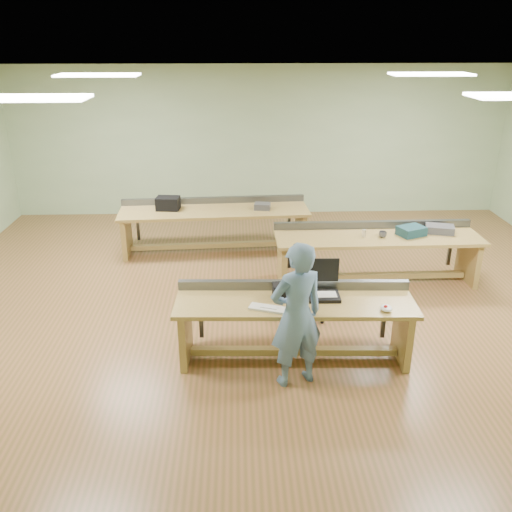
% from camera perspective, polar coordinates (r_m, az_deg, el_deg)
% --- Properties ---
extents(floor, '(10.00, 10.00, 0.00)m').
position_cam_1_polar(floor, '(7.88, 1.49, -4.36)').
color(floor, brown).
rests_on(floor, ground).
extents(ceiling, '(10.00, 10.00, 0.00)m').
position_cam_1_polar(ceiling, '(7.05, 1.74, 17.94)').
color(ceiling, silver).
rests_on(ceiling, wall_back).
extents(wall_back, '(10.00, 0.04, 3.00)m').
position_cam_1_polar(wall_back, '(11.21, 0.31, 11.93)').
color(wall_back, '#9CB78A').
rests_on(wall_back, floor).
extents(wall_front, '(10.00, 0.04, 3.00)m').
position_cam_1_polar(wall_front, '(3.68, 5.55, -11.71)').
color(wall_front, '#9CB78A').
rests_on(wall_front, floor).
extents(fluor_panels, '(6.20, 3.50, 0.03)m').
position_cam_1_polar(fluor_panels, '(7.05, 1.74, 17.70)').
color(fluor_panels, white).
rests_on(fluor_panels, ceiling).
extents(workbench_front, '(2.74, 0.82, 0.86)m').
position_cam_1_polar(workbench_front, '(6.26, 4.06, -6.26)').
color(workbench_front, '#A98847').
rests_on(workbench_front, floor).
extents(workbench_mid, '(3.07, 0.85, 0.86)m').
position_cam_1_polar(workbench_mid, '(8.37, 12.56, 0.94)').
color(workbench_mid, '#A98847').
rests_on(workbench_mid, floor).
extents(workbench_back, '(3.27, 1.04, 0.86)m').
position_cam_1_polar(workbench_back, '(9.41, -4.39, 3.88)').
color(workbench_back, '#A98847').
rests_on(workbench_back, floor).
extents(person, '(0.70, 0.58, 1.64)m').
position_cam_1_polar(person, '(5.71, 4.29, -6.27)').
color(person, slate).
rests_on(person, floor).
extents(laptop_base, '(0.37, 0.30, 0.04)m').
position_cam_1_polar(laptop_base, '(6.25, 7.14, -4.22)').
color(laptop_base, black).
rests_on(laptop_base, workbench_front).
extents(laptop_screen, '(0.36, 0.02, 0.28)m').
position_cam_1_polar(laptop_screen, '(6.26, 7.08, -1.47)').
color(laptop_screen, black).
rests_on(laptop_screen, laptop_base).
extents(keyboard, '(0.46, 0.28, 0.03)m').
position_cam_1_polar(keyboard, '(5.95, 1.36, -5.55)').
color(keyboard, beige).
rests_on(keyboard, workbench_front).
extents(trackball_mouse, '(0.17, 0.18, 0.06)m').
position_cam_1_polar(trackball_mouse, '(6.09, 13.56, -5.35)').
color(trackball_mouse, white).
rests_on(trackball_mouse, workbench_front).
extents(camera_bag, '(0.28, 0.19, 0.18)m').
position_cam_1_polar(camera_bag, '(6.16, 3.05, -3.73)').
color(camera_bag, black).
rests_on(camera_bag, workbench_front).
extents(task_chair, '(0.53, 0.53, 0.81)m').
position_cam_1_polar(task_chair, '(7.13, 5.52, -4.86)').
color(task_chair, black).
rests_on(task_chair, floor).
extents(parts_bin_teal, '(0.46, 0.41, 0.13)m').
position_cam_1_polar(parts_bin_teal, '(8.41, 16.03, 2.55)').
color(parts_bin_teal, '#13353F').
rests_on(parts_bin_teal, workbench_mid).
extents(parts_bin_grey, '(0.47, 0.36, 0.11)m').
position_cam_1_polar(parts_bin_grey, '(8.65, 18.77, 2.71)').
color(parts_bin_grey, '#3A3A3C').
rests_on(parts_bin_grey, workbench_mid).
extents(mug, '(0.12, 0.12, 0.09)m').
position_cam_1_polar(mug, '(8.22, 13.19, 2.23)').
color(mug, '#3A3A3C').
rests_on(mug, workbench_mid).
extents(drinks_can, '(0.08, 0.08, 0.11)m').
position_cam_1_polar(drinks_can, '(8.18, 11.30, 2.37)').
color(drinks_can, silver).
rests_on(drinks_can, workbench_mid).
extents(storage_box_back, '(0.41, 0.31, 0.22)m').
position_cam_1_polar(storage_box_back, '(9.38, -9.24, 5.50)').
color(storage_box_back, black).
rests_on(storage_box_back, workbench_back).
extents(tray_back, '(0.30, 0.24, 0.11)m').
position_cam_1_polar(tray_back, '(9.29, 0.67, 5.26)').
color(tray_back, '#3A3A3C').
rests_on(tray_back, workbench_back).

